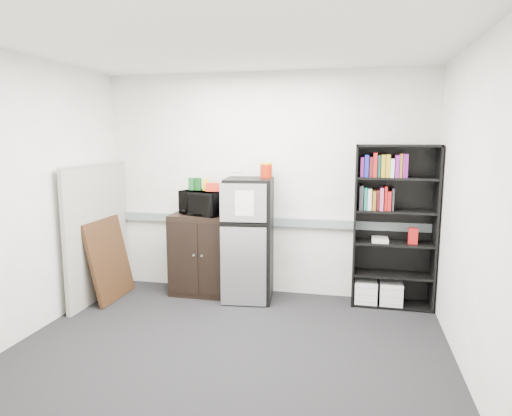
# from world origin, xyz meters

# --- Properties ---
(floor) EXTENTS (4.00, 4.00, 0.00)m
(floor) POSITION_xyz_m (0.00, 0.00, 0.00)
(floor) COLOR black
(floor) RESTS_ON ground
(wall_back) EXTENTS (4.00, 0.02, 2.70)m
(wall_back) POSITION_xyz_m (0.00, 1.75, 1.35)
(wall_back) COLOR silver
(wall_back) RESTS_ON floor
(wall_right) EXTENTS (0.02, 3.50, 2.70)m
(wall_right) POSITION_xyz_m (2.00, 0.00, 1.35)
(wall_right) COLOR silver
(wall_right) RESTS_ON floor
(wall_left) EXTENTS (0.02, 3.50, 2.70)m
(wall_left) POSITION_xyz_m (-2.00, 0.00, 1.35)
(wall_left) COLOR silver
(wall_left) RESTS_ON floor
(ceiling) EXTENTS (4.00, 3.50, 0.02)m
(ceiling) POSITION_xyz_m (0.00, 0.00, 2.70)
(ceiling) COLOR white
(ceiling) RESTS_ON wall_back
(electrical_raceway) EXTENTS (3.92, 0.05, 0.10)m
(electrical_raceway) POSITION_xyz_m (0.00, 1.72, 0.90)
(electrical_raceway) COLOR gray
(electrical_raceway) RESTS_ON wall_back
(wall_note) EXTENTS (0.14, 0.00, 0.10)m
(wall_note) POSITION_xyz_m (-0.35, 1.74, 1.55)
(wall_note) COLOR white
(wall_note) RESTS_ON wall_back
(bookshelf) EXTENTS (0.90, 0.34, 1.85)m
(bookshelf) POSITION_xyz_m (1.51, 1.57, 0.97)
(bookshelf) COLOR black
(bookshelf) RESTS_ON floor
(cubicle_partition) EXTENTS (0.06, 1.30, 1.62)m
(cubicle_partition) POSITION_xyz_m (-1.90, 1.08, 0.81)
(cubicle_partition) COLOR gray
(cubicle_partition) RESTS_ON floor
(cabinet) EXTENTS (0.80, 0.53, 1.00)m
(cabinet) POSITION_xyz_m (-0.70, 1.50, 0.50)
(cabinet) COLOR black
(cabinet) RESTS_ON floor
(microwave) EXTENTS (0.61, 0.51, 0.29)m
(microwave) POSITION_xyz_m (-0.70, 1.48, 1.15)
(microwave) COLOR black
(microwave) RESTS_ON cabinet
(snack_box_a) EXTENTS (0.08, 0.07, 0.15)m
(snack_box_a) POSITION_xyz_m (-0.86, 1.52, 1.36)
(snack_box_a) COLOR #1B6029
(snack_box_a) RESTS_ON microwave
(snack_box_b) EXTENTS (0.07, 0.05, 0.15)m
(snack_box_b) POSITION_xyz_m (-0.78, 1.52, 1.36)
(snack_box_b) COLOR #0D3D12
(snack_box_b) RESTS_ON microwave
(snack_box_c) EXTENTS (0.08, 0.07, 0.14)m
(snack_box_c) POSITION_xyz_m (-0.69, 1.52, 1.36)
(snack_box_c) COLOR gold
(snack_box_c) RESTS_ON microwave
(snack_bag) EXTENTS (0.20, 0.13, 0.10)m
(snack_bag) POSITION_xyz_m (-0.57, 1.47, 1.34)
(snack_bag) COLOR red
(snack_bag) RESTS_ON microwave
(refrigerator) EXTENTS (0.60, 0.63, 1.46)m
(refrigerator) POSITION_xyz_m (-0.13, 1.42, 0.73)
(refrigerator) COLOR black
(refrigerator) RESTS_ON floor
(coffee_can) EXTENTS (0.14, 0.14, 0.19)m
(coffee_can) POSITION_xyz_m (0.05, 1.55, 1.55)
(coffee_can) COLOR #9F1C07
(coffee_can) RESTS_ON refrigerator
(framed_poster) EXTENTS (0.24, 0.76, 0.96)m
(framed_poster) POSITION_xyz_m (-1.77, 1.09, 0.49)
(framed_poster) COLOR black
(framed_poster) RESTS_ON floor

